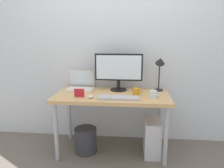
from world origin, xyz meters
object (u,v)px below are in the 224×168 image
object	(u,v)px
glass_cup	(153,94)
wastebasket	(86,140)
computer_tower	(152,137)
desk_lamp	(160,66)
mouse	(91,96)
photo_frame	(79,93)
desk	(112,100)
coffee_mug	(136,92)
monitor	(119,70)
keyboard	(118,98)
laptop	(81,85)

from	to	relation	value
glass_cup	wastebasket	xyz separation A→B (m)	(-0.77, 0.05, -0.60)
wastebasket	computer_tower	bearing A→B (deg)	2.99
desk_lamp	glass_cup	world-z (taller)	desk_lamp
wastebasket	mouse	bearing A→B (deg)	-48.85
mouse	photo_frame	bearing A→B (deg)	168.08
desk	coffee_mug	xyz separation A→B (m)	(0.28, -0.03, 0.11)
mouse	glass_cup	bearing A→B (deg)	5.16
monitor	computer_tower	world-z (taller)	monitor
keyboard	photo_frame	xyz separation A→B (m)	(-0.43, 0.03, 0.04)
desk_lamp	keyboard	world-z (taller)	desk_lamp
desk	photo_frame	xyz separation A→B (m)	(-0.35, -0.15, 0.12)
laptop	computer_tower	bearing A→B (deg)	-14.88
keyboard	computer_tower	xyz separation A→B (m)	(0.39, 0.15, -0.51)
monitor	wastebasket	xyz separation A→B (m)	(-0.37, -0.26, -0.81)
keyboard	mouse	distance (m)	0.30
mouse	glass_cup	size ratio (longest dim) A/B	0.81
laptop	keyboard	size ratio (longest dim) A/B	0.73
keyboard	computer_tower	world-z (taller)	keyboard
coffee_mug	photo_frame	bearing A→B (deg)	-169.14
laptop	mouse	distance (m)	0.43
glass_cup	computer_tower	size ratio (longest dim) A/B	0.26
computer_tower	wastebasket	world-z (taller)	computer_tower
glass_cup	computer_tower	world-z (taller)	glass_cup
glass_cup	photo_frame	distance (m)	0.81
glass_cup	photo_frame	world-z (taller)	photo_frame
laptop	computer_tower	size ratio (longest dim) A/B	0.76
keyboard	wastebasket	bearing A→B (deg)	164.11
coffee_mug	wastebasket	world-z (taller)	coffee_mug
desk_lamp	glass_cup	distance (m)	0.41
monitor	computer_tower	bearing A→B (deg)	-27.97
laptop	coffee_mug	size ratio (longest dim) A/B	2.93
desk	keyboard	bearing A→B (deg)	-64.83
desk	wastebasket	distance (m)	0.58
laptop	computer_tower	xyz separation A→B (m)	(0.88, -0.23, -0.55)
coffee_mug	laptop	bearing A→B (deg)	161.14
monitor	laptop	bearing A→B (deg)	177.84
desk_lamp	coffee_mug	size ratio (longest dim) A/B	3.98
coffee_mug	wastebasket	xyz separation A→B (m)	(-0.58, -0.04, -0.60)
computer_tower	mouse	bearing A→B (deg)	-167.88
desk	glass_cup	xyz separation A→B (m)	(0.46, -0.11, 0.11)
photo_frame	computer_tower	size ratio (longest dim) A/B	0.26
mouse	desk	bearing A→B (deg)	39.22
keyboard	wastebasket	distance (m)	0.70
desk	coffee_mug	bearing A→B (deg)	-5.86
keyboard	coffee_mug	distance (m)	0.25
laptop	mouse	bearing A→B (deg)	-62.81
desk	laptop	xyz separation A→B (m)	(-0.41, 0.21, 0.12)
photo_frame	wastebasket	world-z (taller)	photo_frame
computer_tower	wastebasket	bearing A→B (deg)	-177.01
desk	mouse	distance (m)	0.29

